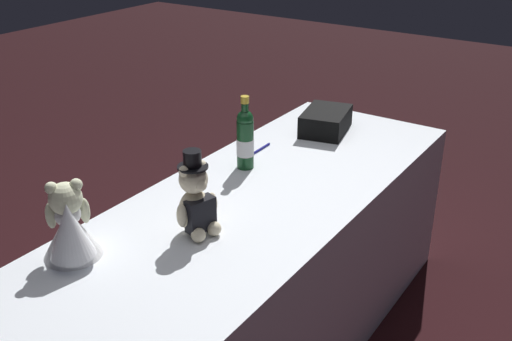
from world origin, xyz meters
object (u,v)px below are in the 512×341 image
Objects in this scene: teddy_bear_bride at (70,227)px; signing_pen at (262,148)px; champagne_bottle at (245,138)px; gift_case_black at (326,121)px; teddy_bear_groom at (196,201)px.

teddy_bear_bride reaches higher than signing_pen.
gift_case_black is (0.52, -0.08, -0.07)m from champagne_bottle.
champagne_bottle reaches higher than gift_case_black.
teddy_bear_bride is at bearing 176.09° from champagne_bottle.
signing_pen is at bearing -0.59° from teddy_bear_bride.
teddy_bear_groom is 1.02m from gift_case_black.
teddy_bear_bride is 0.82× the size of gift_case_black.
gift_case_black is (1.02, 0.08, -0.06)m from teddy_bear_groom.
champagne_bottle is (0.50, 0.16, 0.01)m from teddy_bear_groom.
signing_pen is (0.19, 0.05, -0.12)m from champagne_bottle.
champagne_bottle is 0.23m from signing_pen.
signing_pen is at bearing 159.52° from gift_case_black.
champagne_bottle is 2.15× the size of signing_pen.
teddy_bear_bride is 0.82m from champagne_bottle.
teddy_bear_bride is at bearing 179.41° from signing_pen.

